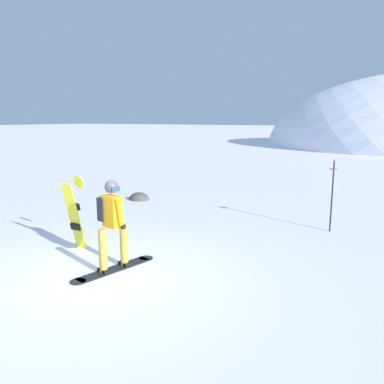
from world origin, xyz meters
TOP-DOWN VIEW (x-y plane):
  - ground_plane at (0.00, 0.00)m, footprint 300.00×300.00m
  - snowboarder_main at (0.01, 0.50)m, footprint 0.66×1.80m
  - spare_snowboard at (-1.45, 0.98)m, footprint 0.28×0.42m
  - piste_marker_near at (3.08, 5.16)m, footprint 0.20×0.20m
  - rock_dark at (-3.50, 5.92)m, footprint 0.75×0.64m

SIDE VIEW (x-z plane):
  - ground_plane at x=0.00m, z-range 0.00..0.00m
  - rock_dark at x=-3.50m, z-range -0.26..0.26m
  - spare_snowboard at x=-1.45m, z-range 0.01..1.63m
  - snowboarder_main at x=0.01m, z-range 0.06..1.78m
  - piste_marker_near at x=3.08m, z-range 0.13..1.97m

